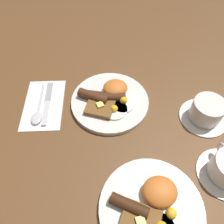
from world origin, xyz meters
TOP-DOWN VIEW (x-y plane):
  - ground_plane at (0.00, 0.00)m, footprint 3.00×3.00m
  - breakfast_plate_near at (0.00, -0.00)m, footprint 0.25×0.25m
  - breakfast_plate_far at (-0.07, 0.33)m, footprint 0.24×0.24m
  - teacup_near at (-0.28, 0.08)m, footprint 0.14×0.14m
  - napkin at (0.21, -0.01)m, footprint 0.13×0.21m
  - knife at (0.20, -0.02)m, footprint 0.02×0.17m
  - spoon at (0.23, 0.03)m, footprint 0.03×0.16m

SIDE VIEW (x-z plane):
  - ground_plane at x=0.00m, z-range 0.00..0.00m
  - napkin at x=0.21m, z-range 0.00..0.01m
  - knife at x=0.20m, z-range 0.00..0.01m
  - spoon at x=0.23m, z-range 0.00..0.01m
  - breakfast_plate_far at x=-0.07m, z-range -0.01..0.04m
  - breakfast_plate_near at x=0.00m, z-range -0.01..0.04m
  - teacup_near at x=-0.28m, z-range 0.00..0.07m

